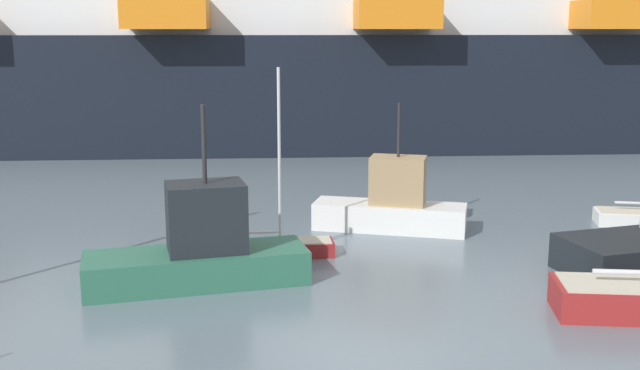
{
  "coord_description": "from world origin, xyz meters",
  "views": [
    {
      "loc": [
        -2.53,
        -16.64,
        7.72
      ],
      "look_at": [
        0.0,
        12.38,
        1.68
      ],
      "focal_mm": 42.85,
      "sensor_mm": 36.0,
      "label": 1
    }
  ],
  "objects_px": {
    "sailboat_3": "(270,246)",
    "fishing_boat_2": "(200,250)",
    "fishing_boat_0": "(392,205)",
    "cruise_ship": "(182,19)"
  },
  "relations": [
    {
      "from": "fishing_boat_2",
      "to": "cruise_ship",
      "type": "height_order",
      "value": "cruise_ship"
    },
    {
      "from": "fishing_boat_2",
      "to": "cruise_ship",
      "type": "relative_size",
      "value": 0.05
    },
    {
      "from": "sailboat_3",
      "to": "cruise_ship",
      "type": "relative_size",
      "value": 0.05
    },
    {
      "from": "sailboat_3",
      "to": "cruise_ship",
      "type": "xyz_separation_m",
      "value": [
        -5.3,
        29.41,
        7.94
      ]
    },
    {
      "from": "fishing_boat_0",
      "to": "cruise_ship",
      "type": "distance_m",
      "value": 29.15
    },
    {
      "from": "sailboat_3",
      "to": "fishing_boat_2",
      "type": "relative_size",
      "value": 0.92
    },
    {
      "from": "sailboat_3",
      "to": "fishing_boat_0",
      "type": "distance_m",
      "value": 5.7
    },
    {
      "from": "fishing_boat_0",
      "to": "cruise_ship",
      "type": "bearing_deg",
      "value": 128.92
    },
    {
      "from": "fishing_boat_0",
      "to": "fishing_boat_2",
      "type": "xyz_separation_m",
      "value": [
        -6.97,
        -5.75,
        0.08
      ]
    },
    {
      "from": "fishing_boat_0",
      "to": "sailboat_3",
      "type": "bearing_deg",
      "value": -129.46
    }
  ]
}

